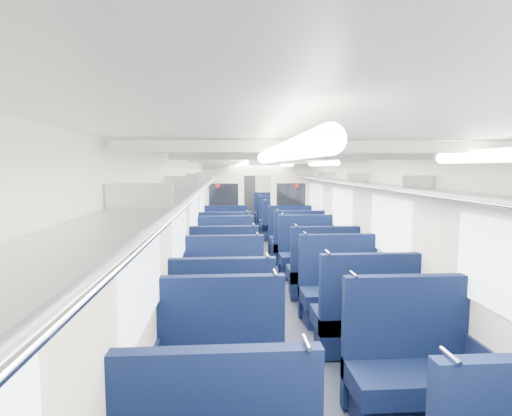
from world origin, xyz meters
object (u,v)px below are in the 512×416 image
seat_18 (226,239)px  seat_19 (291,239)px  seat_8 (223,329)px  seat_26 (226,214)px  seat_20 (226,228)px  seat_10 (224,297)px  seat_12 (225,274)px  seat_25 (272,218)px  seat_15 (307,258)px  seat_16 (225,249)px  seat_11 (340,294)px  seat_9 (364,321)px  seat_23 (276,222)px  seat_17 (298,247)px  seat_7 (411,375)px  seat_27 (269,214)px  seat_21 (281,227)px  seat_13 (322,275)px  bulkhead (257,205)px  seat_24 (226,218)px  seat_6 (222,375)px  seat_22 (226,223)px  end_door (246,196)px  seat_14 (225,259)px

seat_18 → seat_19: 1.66m
seat_8 → seat_26: 11.36m
seat_20 → seat_10: bearing=-90.0°
seat_12 → seat_25: size_ratio=1.00×
seat_15 → seat_19: (0.00, 2.11, 0.00)m
seat_16 → seat_19: same height
seat_11 → seat_12: bearing=142.8°
seat_9 → seat_18: same height
seat_11 → seat_15: size_ratio=1.00×
seat_8 → seat_23: 9.18m
seat_17 → seat_25: same height
seat_7 → seat_27: size_ratio=1.00×
seat_19 → seat_12: bearing=-116.9°
seat_25 → seat_26: size_ratio=1.00×
seat_21 → seat_15: bearing=-90.0°
seat_11 → seat_18: same height
seat_13 → seat_17: 2.47m
bulkhead → seat_13: (0.83, -3.86, -0.84)m
seat_23 → bulkhead: bearing=-105.9°
seat_16 → seat_23: size_ratio=1.00×
seat_16 → seat_20: size_ratio=1.00×
seat_21 → seat_10: bearing=-104.1°
seat_25 → seat_27: 1.16m
seat_11 → seat_25: same height
seat_11 → seat_24: 9.12m
seat_17 → seat_26: same height
seat_6 → seat_22: 9.98m
seat_12 → seat_13: bearing=-5.5°
seat_12 → end_door: bearing=85.4°
seat_13 → seat_25: 7.88m
end_door → seat_26: end_door is taller
seat_10 → seat_26: (0.00, 10.21, 0.00)m
seat_14 → seat_24: same height
seat_20 → seat_14: bearing=-90.0°
bulkhead → seat_27: bearing=80.9°
seat_9 → seat_18: (-1.66, 5.68, 0.00)m
seat_8 → seat_27: bearing=81.6°
seat_7 → seat_13: 3.38m
seat_14 → seat_22: bearing=90.0°
seat_10 → seat_27: 10.27m
seat_13 → seat_22: 6.91m
seat_8 → seat_24: 10.11m
seat_6 → seat_27: 12.43m
seat_13 → seat_20: same height
seat_12 → seat_18: (0.00, 3.39, 0.00)m
seat_20 → seat_21: 1.66m
seat_19 → seat_27: (0.00, 5.61, 0.00)m
seat_20 → seat_23: size_ratio=1.00×
seat_27 → seat_17: bearing=-90.0°
seat_13 → seat_27: 9.04m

